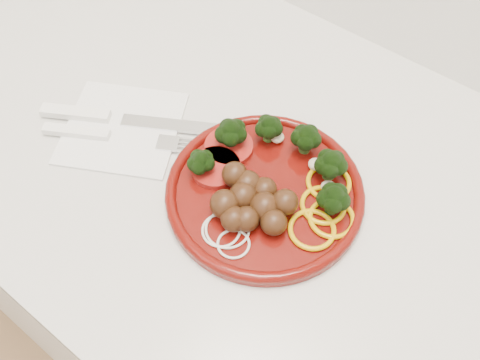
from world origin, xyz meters
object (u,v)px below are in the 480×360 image
Objects in this scene: plate at (266,187)px; fork at (95,134)px; napkin at (122,128)px; knife at (105,117)px.

plate is 1.26× the size of fork.
plate reaches higher than fork.
fork is at bearing -164.10° from plate.
plate is at bearing -14.16° from fork.
fork is at bearing -116.63° from napkin.
knife is 1.13× the size of fork.
knife is 0.03m from fork.
plate is at bearing -21.47° from knife.
plate is 1.62× the size of napkin.
knife is at bearing -171.41° from plate.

